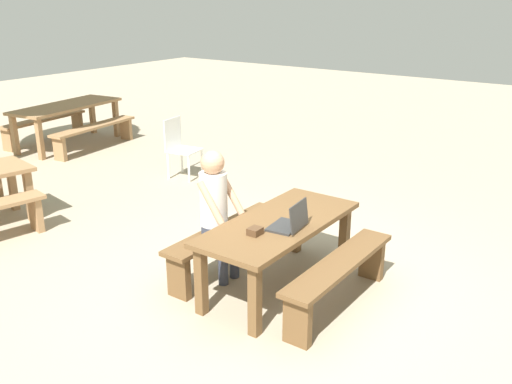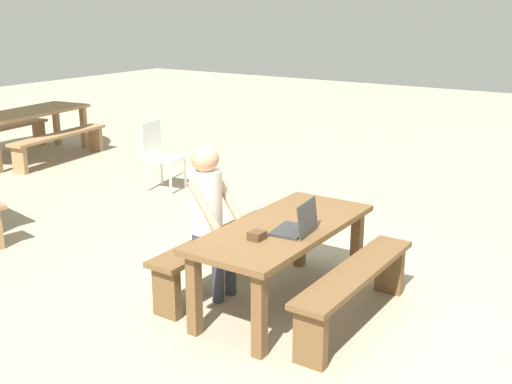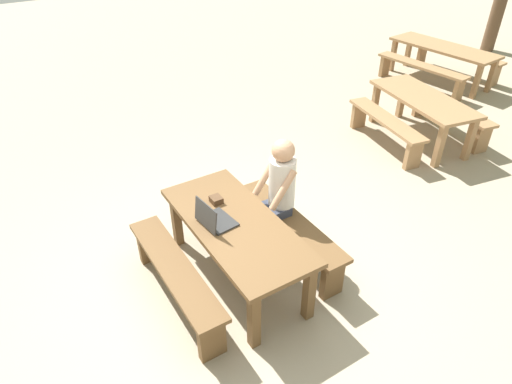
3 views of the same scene
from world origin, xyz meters
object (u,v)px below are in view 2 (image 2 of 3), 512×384
Objects in this scene: picnic_table_front at (283,237)px; small_pouch at (256,235)px; picnic_table_mid at (27,117)px; plastic_chair at (160,154)px; person_seated at (210,208)px; laptop at (298,225)px.

small_pouch is (-0.39, 0.00, 0.14)m from picnic_table_front.
picnic_table_mid is at bearing 66.88° from small_pouch.
plastic_chair is 0.42× the size of picnic_table_mid.
plastic_chair reaches higher than picnic_table_front.
small_pouch is 0.09× the size of person_seated.
person_seated reaches higher than picnic_table_mid.
laptop is 0.40× the size of plastic_chair.
picnic_table_front is 0.82× the size of picnic_table_mid.
laptop is 0.28× the size of person_seated.
small_pouch is 6.83m from picnic_table_mid.
person_seated reaches higher than picnic_table_front.
laptop reaches higher than picnic_table_front.
laptop reaches higher than small_pouch.
laptop is at bearing -131.84° from plastic_chair.
person_seated is at bearing 105.90° from picnic_table_front.
small_pouch is at bearing -109.31° from person_seated.
laptop is at bearing -116.66° from picnic_table_front.
small_pouch is at bearing -136.86° from plastic_chair.
person_seated is 1.44× the size of plastic_chair.
picnic_table_front is at bearing -122.97° from laptop.
person_seated is at bearing -120.88° from picnic_table_mid.
picnic_table_front is 6.69m from picnic_table_mid.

